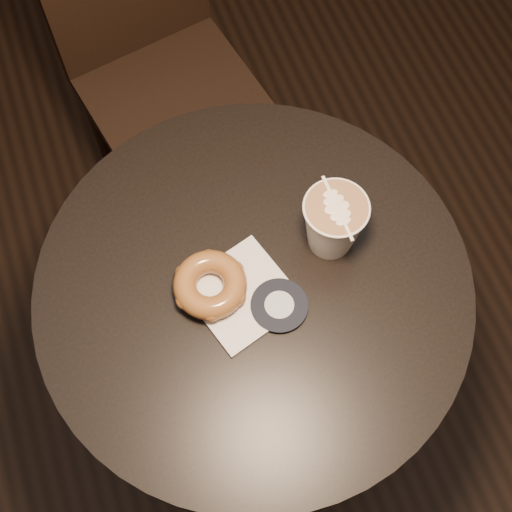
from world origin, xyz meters
name	(u,v)px	position (x,y,z in m)	size (l,w,h in m)	color
cafe_table	(254,325)	(0.00, 0.00, 0.55)	(0.70, 0.70, 0.75)	black
chair	(150,41)	(0.01, 0.72, 0.53)	(0.44, 0.44, 0.95)	black
pastry_bag	(242,295)	(-0.02, -0.01, 0.75)	(0.15, 0.15, 0.01)	silver
doughnut	(210,285)	(-0.07, 0.01, 0.78)	(0.12, 0.12, 0.04)	brown
latte_cup	(333,224)	(0.14, 0.03, 0.81)	(0.10, 0.10, 0.11)	white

